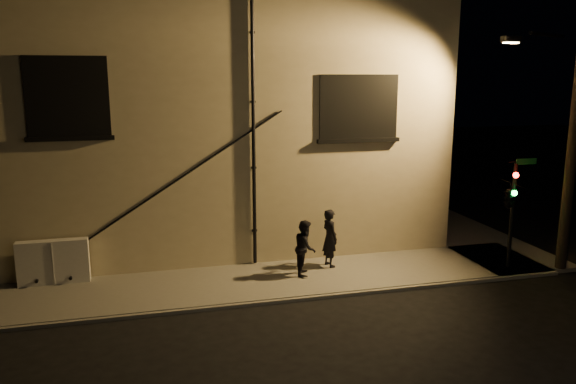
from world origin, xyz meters
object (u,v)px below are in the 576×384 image
object	(u,v)px
pedestrian_b	(305,247)
pedestrian_a	(330,238)
streetlamp_pole	(570,142)
utility_cabinet	(53,262)
traffic_signal	(510,196)

from	to	relation	value
pedestrian_b	pedestrian_a	bearing A→B (deg)	-42.66
pedestrian_a	pedestrian_b	distance (m)	1.07
pedestrian_b	streetlamp_pole	distance (m)	8.46
streetlamp_pole	pedestrian_a	bearing A→B (deg)	164.26
utility_cabinet	streetlamp_pole	xyz separation A→B (m)	(14.92, -2.48, 3.28)
utility_cabinet	pedestrian_b	size ratio (longest dim) A/B	1.17
traffic_signal	streetlamp_pole	bearing A→B (deg)	-11.90
utility_cabinet	streetlamp_pole	bearing A→B (deg)	-9.46
utility_cabinet	pedestrian_a	distance (m)	8.13
utility_cabinet	pedestrian_b	xyz separation A→B (m)	(7.17, -1.08, 0.19)
pedestrian_b	traffic_signal	world-z (taller)	traffic_signal
pedestrian_a	traffic_signal	xyz separation A→B (m)	(5.17, -1.57, 1.37)
pedestrian_b	traffic_signal	distance (m)	6.37
pedestrian_a	pedestrian_b	world-z (taller)	pedestrian_a
utility_cabinet	traffic_signal	distance (m)	13.55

